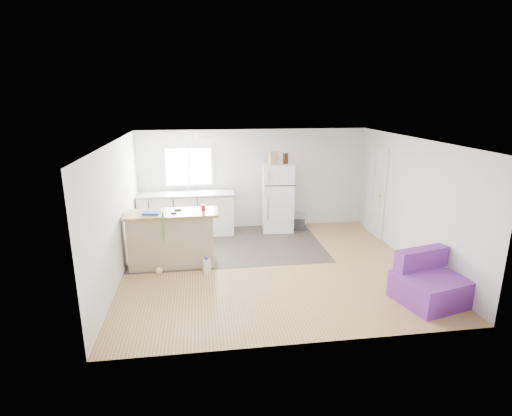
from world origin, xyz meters
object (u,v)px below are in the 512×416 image
at_px(blue_tray, 152,213).
at_px(bottle_left, 284,159).
at_px(kitchen_cabinets, 187,213).
at_px(purple_seat, 429,284).
at_px(refrigerator, 277,197).
at_px(cleaner_jug, 207,266).
at_px(bottle_right, 287,158).
at_px(cooler, 295,222).
at_px(peninsula, 172,239).
at_px(red_cup, 203,208).
at_px(cardboard_box, 273,158).
at_px(mop, 160,261).

height_order(blue_tray, bottle_left, bottle_left).
xyz_separation_m(kitchen_cabinets, blue_tray, (-0.56, -1.86, 0.57)).
bearing_deg(purple_seat, kitchen_cabinets, 121.53).
bearing_deg(refrigerator, cleaner_jug, -123.58).
distance_m(bottle_left, bottle_right, 0.08).
height_order(cooler, cleaner_jug, cooler).
relative_size(peninsula, cleaner_jug, 5.88).
bearing_deg(purple_seat, blue_tray, 142.36).
xyz_separation_m(cooler, red_cup, (-2.24, -1.79, 0.94)).
bearing_deg(cardboard_box, cooler, 6.84).
xyz_separation_m(peninsula, cardboard_box, (2.26, 1.73, 1.24)).
relative_size(peninsula, cooler, 3.23).
distance_m(blue_tray, bottle_right, 3.52).
bearing_deg(cooler, refrigerator, -165.95).
bearing_deg(cardboard_box, red_cup, -133.85).
height_order(bottle_left, bottle_right, same).
xyz_separation_m(purple_seat, bottle_right, (-1.50, 3.77, 1.47)).
height_order(purple_seat, bottle_left, bottle_left).
height_order(mop, blue_tray, mop).
distance_m(cleaner_jug, bottle_left, 3.30).
relative_size(refrigerator, cooler, 3.05).
distance_m(red_cup, bottle_right, 2.73).
relative_size(peninsula, red_cup, 14.36).
bearing_deg(cooler, purple_seat, -58.14).
bearing_deg(purple_seat, bottle_right, 97.73).
relative_size(red_cup, cardboard_box, 0.40).
relative_size(refrigerator, bottle_left, 6.50).
bearing_deg(red_cup, cardboard_box, 46.15).
distance_m(peninsula, purple_seat, 4.57).
relative_size(bottle_left, bottle_right, 1.00).
bearing_deg(blue_tray, bottle_right, 32.03).
distance_m(refrigerator, bottle_right, 0.96).
height_order(cooler, purple_seat, purple_seat).
bearing_deg(mop, red_cup, 12.41).
relative_size(mop, blue_tray, 3.98).
relative_size(kitchen_cabinets, bottle_left, 8.94).
bearing_deg(refrigerator, bottle_right, -0.12).
distance_m(cleaner_jug, cardboard_box, 3.17).
bearing_deg(bottle_left, kitchen_cabinets, 178.31).
height_order(peninsula, purple_seat, peninsula).
height_order(peninsula, cooler, peninsula).
relative_size(cleaner_jug, bottle_right, 1.17).
xyz_separation_m(kitchen_cabinets, peninsula, (-0.23, -1.80, 0.03)).
xyz_separation_m(peninsula, bottle_left, (2.53, 1.74, 1.22)).
bearing_deg(peninsula, blue_tray, -170.63).
height_order(cooler, bottle_left, bottle_left).
bearing_deg(refrigerator, purple_seat, -61.09).
bearing_deg(cardboard_box, peninsula, -142.68).
height_order(peninsula, bottle_left, bottle_left).
bearing_deg(cleaner_jug, cooler, 22.57).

